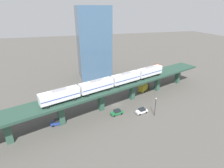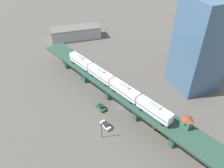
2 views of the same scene
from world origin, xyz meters
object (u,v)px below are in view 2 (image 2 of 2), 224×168
(signal_hut, at_px, (187,122))
(office_tower, at_px, (201,46))
(warehouse_building, at_px, (76,33))
(delivery_truck, at_px, (164,127))
(street_lamp, at_px, (102,128))
(street_car_blue, at_px, (84,78))
(subway_train, at_px, (112,82))
(street_car_green, at_px, (101,107))
(street_car_white, at_px, (106,125))

(signal_hut, relative_size, office_tower, 0.11)
(warehouse_building, bearing_deg, delivery_truck, -84.53)
(warehouse_building, bearing_deg, street_lamp, -99.02)
(signal_hut, distance_m, street_car_blue, 48.94)
(subway_train, height_order, street_lamp, subway_train)
(subway_train, distance_m, warehouse_building, 63.16)
(street_lamp, distance_m, office_tower, 48.90)
(street_lamp, xyz_separation_m, office_tower, (45.20, 12.46, 13.89))
(street_car_green, bearing_deg, delivery_truck, -49.12)
(signal_hut, height_order, delivery_truck, signal_hut)
(signal_hut, relative_size, street_car_blue, 0.89)
(delivery_truck, relative_size, office_tower, 0.19)
(delivery_truck, distance_m, street_lamp, 20.61)
(signal_hut, distance_m, street_car_white, 26.24)
(subway_train, bearing_deg, signal_hut, -63.36)
(subway_train, distance_m, office_tower, 36.98)
(signal_hut, height_order, street_car_white, signal_hut)
(street_car_white, distance_m, warehouse_building, 72.56)
(warehouse_building, relative_size, office_tower, 0.82)
(street_car_white, bearing_deg, street_lamp, -126.41)
(street_car_green, relative_size, warehouse_building, 0.16)
(street_car_blue, bearing_deg, street_car_white, -92.81)
(street_lamp, bearing_deg, street_car_blue, 82.85)
(delivery_truck, relative_size, street_lamp, 1.00)
(subway_train, distance_m, delivery_truck, 23.21)
(subway_train, bearing_deg, warehouse_building, 87.17)
(office_tower, bearing_deg, warehouse_building, 117.76)
(street_lamp, bearing_deg, street_car_white, 53.59)
(street_car_green, bearing_deg, street_car_white, -100.04)
(subway_train, height_order, office_tower, office_tower)
(street_car_green, bearing_deg, street_car_blue, 90.41)
(street_lamp, xyz_separation_m, warehouse_building, (11.99, 75.54, -0.70))
(subway_train, distance_m, street_car_white, 15.02)
(subway_train, xyz_separation_m, street_car_white, (-6.23, -9.29, -10.04))
(subway_train, relative_size, street_car_blue, 10.48)
(street_car_white, bearing_deg, office_tower, 11.73)
(street_car_blue, bearing_deg, signal_hut, -68.80)
(street_car_blue, bearing_deg, warehouse_building, 79.57)
(subway_train, xyz_separation_m, street_car_green, (-4.66, -0.44, -10.04))
(signal_hut, bearing_deg, street_lamp, 150.51)
(subway_train, xyz_separation_m, warehouse_building, (3.09, 62.63, -7.57))
(street_car_white, height_order, street_lamp, street_lamp)
(signal_hut, xyz_separation_m, street_lamp, (-21.47, 12.15, -6.13))
(street_lamp, distance_m, warehouse_building, 76.49)
(street_lamp, bearing_deg, delivery_truck, -15.37)
(warehouse_building, bearing_deg, office_tower, -62.24)
(street_lamp, bearing_deg, office_tower, 15.41)
(street_car_white, relative_size, street_lamp, 0.67)
(signal_hut, distance_m, street_car_green, 31.46)
(signal_hut, xyz_separation_m, office_tower, (23.73, 24.60, 7.77))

